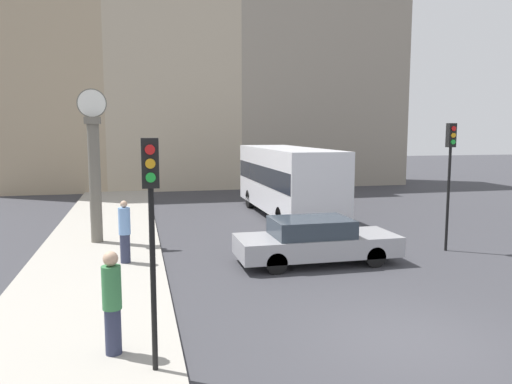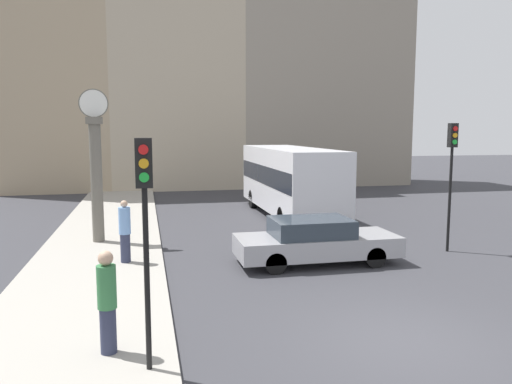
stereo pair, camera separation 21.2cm
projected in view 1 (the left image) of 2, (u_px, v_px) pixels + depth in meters
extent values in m
plane|color=#38383D|center=(410.00, 340.00, 9.33)|extent=(120.00, 120.00, 0.00)
cube|color=#A39E93|center=(105.00, 232.00, 19.03)|extent=(3.84, 27.04, 0.10)
cube|color=tan|center=(46.00, 48.00, 31.44)|extent=(7.13, 5.00, 18.11)
cube|color=#B7A88E|center=(171.00, 51.00, 33.23)|extent=(8.53, 5.00, 18.33)
cube|color=gray|center=(316.00, 83.00, 35.84)|extent=(11.99, 5.00, 14.47)
cube|color=#9E9EA3|center=(317.00, 245.00, 14.70)|extent=(4.75, 1.84, 0.58)
cube|color=#2D3842|center=(311.00, 227.00, 14.59)|extent=(2.28, 1.65, 0.51)
cylinder|color=black|center=(351.00, 244.00, 15.85)|extent=(0.60, 0.22, 0.60)
cylinder|color=black|center=(375.00, 257.00, 14.29)|extent=(0.60, 0.22, 0.60)
cylinder|color=black|center=(262.00, 249.00, 15.17)|extent=(0.60, 0.22, 0.60)
cylinder|color=black|center=(276.00, 263.00, 13.61)|extent=(0.60, 0.22, 0.60)
cube|color=silver|center=(287.00, 178.00, 22.52)|extent=(2.43, 9.07, 2.75)
cube|color=#1E232D|center=(287.00, 174.00, 22.50)|extent=(2.46, 8.89, 0.81)
cylinder|color=black|center=(291.00, 198.00, 25.64)|extent=(0.28, 0.90, 0.90)
cylinder|color=black|center=(250.00, 199.00, 25.15)|extent=(0.28, 0.90, 0.90)
cylinder|color=black|center=(332.00, 216.00, 20.21)|extent=(0.28, 0.90, 0.90)
cylinder|color=black|center=(281.00, 218.00, 19.72)|extent=(0.28, 0.90, 0.90)
cylinder|color=black|center=(153.00, 281.00, 7.81)|extent=(0.09, 0.09, 2.93)
cube|color=black|center=(150.00, 163.00, 7.58)|extent=(0.26, 0.20, 0.76)
cylinder|color=red|center=(150.00, 150.00, 7.44)|extent=(0.15, 0.04, 0.15)
cylinder|color=orange|center=(150.00, 164.00, 7.46)|extent=(0.15, 0.04, 0.15)
cylinder|color=green|center=(151.00, 178.00, 7.49)|extent=(0.15, 0.04, 0.15)
cylinder|color=black|center=(448.00, 200.00, 16.08)|extent=(0.09, 0.09, 3.37)
cube|color=black|center=(451.00, 135.00, 15.82)|extent=(0.26, 0.20, 0.76)
cylinder|color=red|center=(454.00, 129.00, 15.68)|extent=(0.15, 0.04, 0.15)
cylinder|color=orange|center=(453.00, 135.00, 15.70)|extent=(0.15, 0.04, 0.15)
cylinder|color=green|center=(453.00, 142.00, 15.73)|extent=(0.15, 0.04, 0.15)
cylinder|color=#666056|center=(95.00, 184.00, 16.85)|extent=(0.39, 0.39, 4.01)
cube|color=#666056|center=(92.00, 120.00, 16.58)|extent=(0.51, 0.51, 0.24)
cylinder|color=#666056|center=(92.00, 103.00, 16.51)|extent=(0.96, 0.04, 0.96)
cylinder|color=white|center=(92.00, 103.00, 16.51)|extent=(0.89, 0.06, 0.89)
cylinder|color=#2D334C|center=(125.00, 248.00, 14.37)|extent=(0.28, 0.28, 0.83)
cylinder|color=#729ED8|center=(124.00, 221.00, 14.27)|extent=(0.33, 0.33, 0.78)
sphere|color=tan|center=(124.00, 204.00, 14.21)|extent=(0.20, 0.20, 0.20)
cylinder|color=#2D334C|center=(113.00, 331.00, 8.50)|extent=(0.28, 0.28, 0.80)
cylinder|color=#387A47|center=(112.00, 288.00, 8.41)|extent=(0.33, 0.33, 0.75)
sphere|color=tan|center=(110.00, 259.00, 8.35)|extent=(0.25, 0.25, 0.25)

